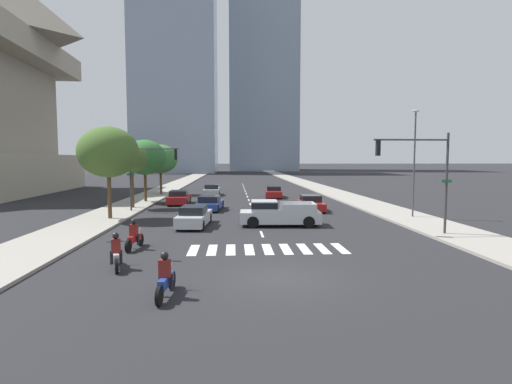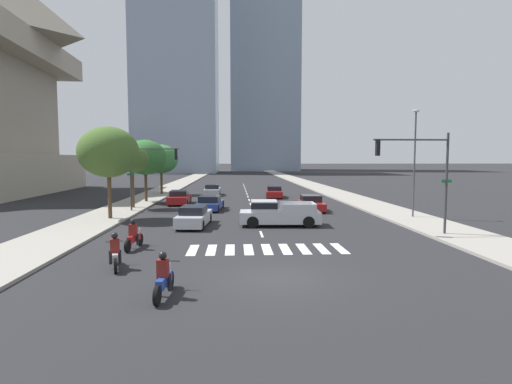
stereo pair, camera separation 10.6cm
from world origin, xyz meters
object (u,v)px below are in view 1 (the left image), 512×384
street_lamp_east (414,155)px  street_tree_third (145,157)px  sedan_red_5 (311,204)px  street_tree_nearest (108,152)px  sedan_silver_3 (212,190)px  traffic_signal_near (420,165)px  sedan_blue_0 (210,204)px  sedan_red_2 (274,192)px  sedan_silver_4 (194,217)px  pickup_truck (276,213)px  motorcycle_lead (116,254)px  street_tree_second (132,159)px  motorcycle_trailing (166,279)px  motorcycle_third (134,237)px  sedan_red_1 (179,198)px  traffic_signal_far (149,165)px  street_tree_fourth (160,159)px

street_lamp_east → street_tree_third: (-22.19, 12.28, -0.09)m
sedan_red_5 → street_tree_nearest: bearing=-72.4°
sedan_silver_3 → street_tree_third: bearing=142.2°
traffic_signal_near → sedan_blue_0: bearing=-45.2°
sedan_blue_0 → sedan_red_2: sedan_red_2 is taller
sedan_silver_3 → sedan_silver_4: bearing=179.8°
sedan_red_2 → sedan_silver_4: 20.87m
sedan_red_2 → sedan_silver_4: bearing=-15.9°
pickup_truck → street_tree_third: 19.37m
motorcycle_lead → street_tree_second: size_ratio=0.37×
sedan_silver_4 → street_lamp_east: street_lamp_east is taller
motorcycle_trailing → motorcycle_third: bearing=25.7°
motorcycle_trailing → traffic_signal_near: traffic_signal_near is taller
sedan_red_5 → street_tree_third: street_tree_third is taller
pickup_truck → street_tree_nearest: 12.76m
sedan_red_2 → street_tree_nearest: (-13.54, -16.66, 4.30)m
sedan_red_5 → motorcycle_third: bearing=-37.8°
sedan_red_2 → street_lamp_east: bearing=31.3°
sedan_blue_0 → street_tree_second: 7.93m
sedan_red_1 → traffic_signal_far: size_ratio=0.85×
sedan_blue_0 → street_tree_fourth: (-6.85, 15.22, 3.86)m
motorcycle_third → street_lamp_east: bearing=-55.1°
sedan_red_1 → street_tree_second: bearing=135.5°
sedan_silver_4 → street_tree_second: (-6.31, 9.52, 3.79)m
sedan_red_2 → sedan_red_5: 12.28m
pickup_truck → sedan_red_2: 19.79m
motorcycle_third → street_tree_third: street_tree_third is taller
sedan_red_1 → sedan_red_5: sedan_red_1 is taller
traffic_signal_near → street_tree_third: bearing=-44.5°
sedan_red_1 → street_lamp_east: bearing=-119.9°
sedan_blue_0 → street_tree_fourth: street_tree_fourth is taller
motorcycle_lead → sedan_silver_4: (2.13, 10.28, 0.04)m
motorcycle_trailing → traffic_signal_far: bearing=17.8°
sedan_silver_4 → sedan_blue_0: bearing=1.2°
motorcycle_trailing → sedan_silver_3: bearing=5.7°
motorcycle_trailing → sedan_red_2: bearing=-6.6°
traffic_signal_far → street_tree_nearest: bearing=-113.4°
motorcycle_third → sedan_silver_3: size_ratio=0.48×
sedan_blue_0 → sedan_red_5: 8.71m
sedan_red_1 → street_tree_second: size_ratio=0.85×
sedan_blue_0 → street_tree_third: street_tree_third is taller
motorcycle_trailing → street_lamp_east: 22.85m
sedan_red_2 → motorcycle_third: bearing=-15.5°
traffic_signal_near → street_tree_third: street_tree_third is taller
sedan_blue_0 → traffic_signal_far: 6.05m
sedan_silver_4 → street_tree_second: 12.04m
sedan_red_2 → traffic_signal_near: (5.85, -23.82, 3.49)m
sedan_red_2 → street_tree_fourth: size_ratio=0.80×
motorcycle_lead → sedan_silver_4: bearing=-28.7°
motorcycle_trailing → street_tree_fourth: bearing=15.1°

